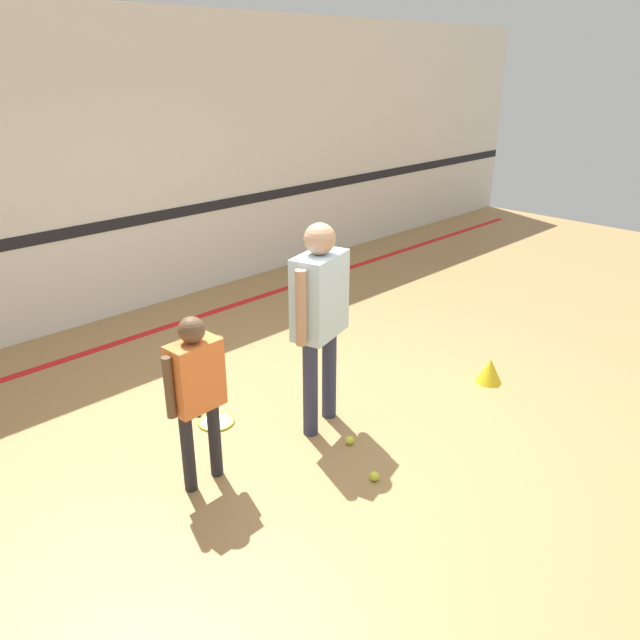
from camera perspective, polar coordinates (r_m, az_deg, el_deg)
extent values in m
plane|color=#A87F4C|center=(4.90, 1.52, -10.28)|extent=(16.00, 16.00, 0.00)
cube|color=silver|center=(7.02, -19.79, 12.69)|extent=(16.00, 0.06, 3.20)
cube|color=black|center=(7.11, -19.05, 8.11)|extent=(16.00, 0.01, 0.12)
cube|color=red|center=(6.83, -15.30, -1.09)|extent=(14.40, 0.10, 0.01)
cylinder|color=#2D334C|center=(4.70, -0.89, -6.28)|extent=(0.11, 0.11, 0.78)
cylinder|color=#2D334C|center=(4.92, 0.84, -4.83)|extent=(0.11, 0.11, 0.78)
cube|color=silver|center=(4.52, 0.00, 2.28)|extent=(0.51, 0.36, 0.62)
sphere|color=tan|center=(4.39, 0.00, 7.45)|extent=(0.23, 0.23, 0.23)
cylinder|color=tan|center=(4.31, -1.74, 1.09)|extent=(0.08, 0.08, 0.55)
cylinder|color=tan|center=(4.74, 1.58, 3.17)|extent=(0.08, 0.08, 0.55)
cylinder|color=#232328|center=(4.26, -11.98, -11.74)|extent=(0.09, 0.09, 0.58)
cylinder|color=#232328|center=(4.36, -9.61, -10.61)|extent=(0.09, 0.09, 0.58)
cube|color=orange|center=(4.05, -11.31, -5.00)|extent=(0.35, 0.20, 0.46)
sphere|color=brown|center=(3.91, -11.66, -0.89)|extent=(0.17, 0.17, 0.17)
cylinder|color=brown|center=(3.95, -13.63, -6.03)|extent=(0.06, 0.06, 0.41)
cylinder|color=brown|center=(4.15, -9.10, -4.16)|extent=(0.06, 0.06, 0.41)
torus|color=#C6D838|center=(5.08, -9.46, -9.14)|extent=(0.36, 0.36, 0.02)
cylinder|color=silver|center=(5.08, -9.46, -9.14)|extent=(0.25, 0.25, 0.01)
cylinder|color=black|center=(5.22, -11.65, -8.39)|extent=(0.09, 0.22, 0.02)
sphere|color=black|center=(5.29, -12.60, -8.05)|extent=(0.03, 0.03, 0.03)
sphere|color=#CCE038|center=(4.76, 2.73, -10.93)|extent=(0.07, 0.07, 0.07)
sphere|color=#CCE038|center=(5.38, -9.14, -6.88)|extent=(0.07, 0.07, 0.07)
sphere|color=#CCE038|center=(4.41, 5.00, -14.04)|extent=(0.07, 0.07, 0.07)
cone|color=yellow|center=(5.75, 15.25, -4.49)|extent=(0.23, 0.23, 0.23)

